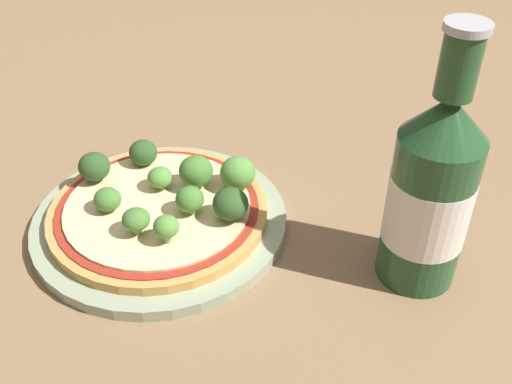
{
  "coord_description": "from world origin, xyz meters",
  "views": [
    {
      "loc": [
        0.41,
        -0.2,
        0.39
      ],
      "look_at": [
        0.05,
        0.04,
        0.06
      ],
      "focal_mm": 42.0,
      "sensor_mm": 36.0,
      "label": 1
    }
  ],
  "objects": [
    {
      "name": "broccoli_floret_5",
      "position": [
        0.01,
        -0.05,
        0.04
      ],
      "size": [
        0.03,
        0.03,
        0.03
      ],
      "color": "#89A866",
      "rests_on": "pizza"
    },
    {
      "name": "beer_bottle",
      "position": [
        0.17,
        0.14,
        0.09
      ],
      "size": [
        0.07,
        0.07,
        0.23
      ],
      "color": "#234C28",
      "rests_on": "ground_plane"
    },
    {
      "name": "broccoli_floret_8",
      "position": [
        -0.04,
        -0.06,
        0.04
      ],
      "size": [
        0.03,
        0.03,
        0.02
      ],
      "color": "#89A866",
      "rests_on": "pizza"
    },
    {
      "name": "broccoli_floret_7",
      "position": [
        0.04,
        0.03,
        0.04
      ],
      "size": [
        0.03,
        0.03,
        0.03
      ],
      "color": "#89A866",
      "rests_on": "pizza"
    },
    {
      "name": "broccoli_floret_6",
      "position": [
        0.01,
        0.0,
        0.04
      ],
      "size": [
        0.03,
        0.03,
        0.03
      ],
      "color": "#89A866",
      "rests_on": "pizza"
    },
    {
      "name": "pizza",
      "position": [
        -0.02,
        -0.02,
        0.02
      ],
      "size": [
        0.21,
        0.21,
        0.01
      ],
      "color": "tan",
      "rests_on": "plate"
    },
    {
      "name": "broccoli_floret_3",
      "position": [
        -0.04,
        -0.01,
        0.04
      ],
      "size": [
        0.03,
        0.03,
        0.02
      ],
      "color": "#89A866",
      "rests_on": "pizza"
    },
    {
      "name": "broccoli_floret_1",
      "position": [
        -0.09,
        -0.0,
        0.04
      ],
      "size": [
        0.03,
        0.03,
        0.03
      ],
      "color": "#89A866",
      "rests_on": "pizza"
    },
    {
      "name": "broccoli_floret_9",
      "position": [
        -0.0,
        0.06,
        0.04
      ],
      "size": [
        0.04,
        0.04,
        0.03
      ],
      "color": "#89A866",
      "rests_on": "pizza"
    },
    {
      "name": "ground_plane",
      "position": [
        0.0,
        0.0,
        0.0
      ],
      "size": [
        3.0,
        3.0,
        0.0
      ],
      "primitive_type": "plane",
      "color": "#846647"
    },
    {
      "name": "broccoli_floret_2",
      "position": [
        0.03,
        -0.04,
        0.04
      ],
      "size": [
        0.02,
        0.02,
        0.03
      ],
      "color": "#89A866",
      "rests_on": "pizza"
    },
    {
      "name": "broccoli_floret_4",
      "position": [
        -0.09,
        -0.05,
        0.04
      ],
      "size": [
        0.03,
        0.03,
        0.03
      ],
      "color": "#89A866",
      "rests_on": "pizza"
    },
    {
      "name": "broccoli_floret_0",
      "position": [
        -0.02,
        0.02,
        0.05
      ],
      "size": [
        0.03,
        0.03,
        0.04
      ],
      "color": "#89A866",
      "rests_on": "pizza"
    },
    {
      "name": "plate",
      "position": [
        -0.02,
        -0.02,
        0.01
      ],
      "size": [
        0.25,
        0.25,
        0.01
      ],
      "color": "#93A384",
      "rests_on": "ground_plane"
    }
  ]
}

